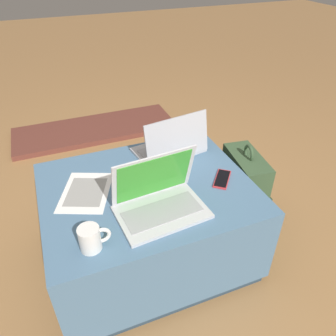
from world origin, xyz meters
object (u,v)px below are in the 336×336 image
Objects in this scene: laptop_far at (171,146)px; coffee_mug at (91,238)px; cell_phone at (222,179)px; paper_sheet at (86,192)px; laptop_near at (159,200)px; backpack at (244,191)px.

laptop_far is 0.73m from coffee_mug.
coffee_mug is (-0.67, -0.19, 0.05)m from cell_phone.
laptop_far is 0.34m from cell_phone.
paper_sheet is at bearing 26.18° from cell_phone.
laptop_far is (0.21, 0.39, -0.00)m from laptop_near.
laptop_near is 3.23× the size of coffee_mug.
coffee_mug reaches higher than cell_phone.
cell_phone is (0.14, -0.31, -0.04)m from laptop_far.
paper_sheet is (-0.63, 0.15, -0.00)m from cell_phone.
backpack reaches higher than paper_sheet.
laptop_near is at bearing 52.31° from laptop_far.
cell_phone is 0.44× the size of paper_sheet.
paper_sheet is at bearing 96.55° from backpack.
backpack is at bearing 14.86° from laptop_near.
paper_sheet is at bearing 9.11° from laptop_far.
laptop_near is at bearing -17.37° from paper_sheet.
laptop_near is 0.45m from laptop_far.
cell_phone is at bearing 126.08° from backpack.
backpack is (0.60, 0.22, -0.30)m from laptop_near.
laptop_far is 2.51× the size of cell_phone.
paper_sheet is (-0.27, 0.23, -0.05)m from laptop_near.
coffee_mug reaches higher than paper_sheet.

